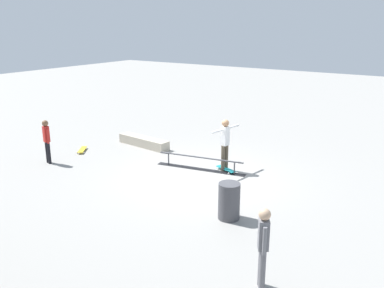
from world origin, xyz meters
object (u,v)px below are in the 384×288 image
Objects in this scene: grind_rail at (200,164)px; bystander_grey_shirt at (263,244)px; skate_ledge at (144,142)px; skater_main at (225,141)px; loose_skateboard_yellow at (82,149)px; trash_bin at (229,201)px; bystander_red_shirt at (47,139)px; skateboard_main at (226,169)px.

bystander_grey_shirt is at bearing 121.90° from grind_rail.
skate_ledge is 1.36× the size of skater_main.
trash_bin reaches higher than loose_skateboard_yellow.
grind_rail is 1.32× the size of skate_ledge.
bystander_grey_shirt is 1.71× the size of trash_bin.
bystander_red_shirt is at bearing 44.30° from bystander_grey_shirt.
skate_ledge is 2.35m from loose_skateboard_yellow.
grind_rail is at bearing -116.17° from loose_skateboard_yellow.
grind_rail is 2.03× the size of bystander_red_shirt.
skateboard_main is at bearing -168.22° from grind_rail.
skater_main is at bearing 43.53° from bystander_red_shirt.
bystander_red_shirt is 7.20m from trash_bin.
trash_bin is at bearing -139.41° from skater_main.
bystander_red_shirt is (5.42, 2.71, -0.14)m from skater_main.
bystander_red_shirt is at bearing -1.78° from trash_bin.
bystander_grey_shirt reaches higher than trash_bin.
skater_main is 6.06m from bystander_red_shirt.
skater_main reaches higher than grind_rail.
skater_main reaches higher than skate_ledge.
skateboard_main is at bearing 42.96° from bystander_red_shirt.
trash_bin is at bearing 9.75° from bystander_grey_shirt.
skate_ledge is at bearing -31.92° from trash_bin.
trash_bin is (-1.77, 2.93, -0.54)m from skater_main.
grind_rail is 4.01× the size of loose_skateboard_yellow.
skate_ledge is at bearing 21.92° from bystander_grey_shirt.
bystander_red_shirt is 1.98× the size of loose_skateboard_yellow.
bystander_grey_shirt is 9.91m from loose_skateboard_yellow.
bystander_grey_shirt reaches higher than bystander_red_shirt.
bystander_grey_shirt reaches higher than skateboard_main.
loose_skateboard_yellow is (1.49, 1.82, -0.10)m from skate_ledge.
skate_ledge is at bearing 90.14° from skater_main.
bystander_grey_shirt is 2.83m from trash_bin.
skateboard_main is at bearing -104.59° from skater_main.
skate_ledge reaches higher than skateboard_main.
skater_main is at bearing 170.68° from skate_ledge.
grind_rail is at bearing 43.53° from bystander_red_shirt.
skate_ledge is 2.84× the size of skateboard_main.
skate_ledge is 1.47× the size of bystander_grey_shirt.
bystander_grey_shirt is at bearing -148.95° from loose_skateboard_yellow.
bystander_red_shirt is at bearing -134.10° from skateboard_main.
skate_ledge is 3.05× the size of loose_skateboard_yellow.
loose_skateboard_yellow is 7.47m from trash_bin.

